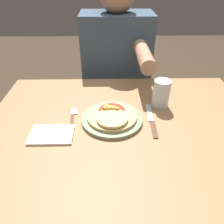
{
  "coord_description": "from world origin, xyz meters",
  "views": [
    {
      "loc": [
        -0.06,
        -0.65,
        1.28
      ],
      "look_at": [
        -0.05,
        0.04,
        0.8
      ],
      "focal_mm": 35.0,
      "sensor_mm": 36.0,
      "label": 1
    }
  ],
  "objects_px": {
    "fork": "(73,119)",
    "knife": "(152,120)",
    "drinking_glass": "(161,94)",
    "plate": "(112,119)",
    "pizza": "(112,116)",
    "person_diner": "(117,71)",
    "dining_table": "(124,149)"
  },
  "relations": [
    {
      "from": "fork",
      "to": "knife",
      "type": "height_order",
      "value": "same"
    },
    {
      "from": "plate",
      "to": "drinking_glass",
      "type": "relative_size",
      "value": 1.98
    },
    {
      "from": "plate",
      "to": "pizza",
      "type": "bearing_deg",
      "value": -97.8
    },
    {
      "from": "plate",
      "to": "knife",
      "type": "bearing_deg",
      "value": -2.67
    },
    {
      "from": "knife",
      "to": "drinking_glass",
      "type": "xyz_separation_m",
      "value": [
        0.05,
        0.11,
        0.06
      ]
    },
    {
      "from": "knife",
      "to": "person_diner",
      "type": "relative_size",
      "value": 0.18
    },
    {
      "from": "plate",
      "to": "drinking_glass",
      "type": "height_order",
      "value": "drinking_glass"
    },
    {
      "from": "drinking_glass",
      "to": "knife",
      "type": "bearing_deg",
      "value": -116.01
    },
    {
      "from": "plate",
      "to": "pizza",
      "type": "distance_m",
      "value": 0.02
    },
    {
      "from": "drinking_glass",
      "to": "fork",
      "type": "bearing_deg",
      "value": -165.92
    },
    {
      "from": "dining_table",
      "to": "plate",
      "type": "xyz_separation_m",
      "value": [
        -0.05,
        0.04,
        0.13
      ]
    },
    {
      "from": "dining_table",
      "to": "person_diner",
      "type": "xyz_separation_m",
      "value": [
        -0.01,
        0.6,
        0.08
      ]
    },
    {
      "from": "fork",
      "to": "knife",
      "type": "xyz_separation_m",
      "value": [
        0.31,
        -0.02,
        0.0
      ]
    },
    {
      "from": "knife",
      "to": "drinking_glass",
      "type": "height_order",
      "value": "drinking_glass"
    },
    {
      "from": "fork",
      "to": "person_diner",
      "type": "bearing_deg",
      "value": 70.39
    },
    {
      "from": "pizza",
      "to": "fork",
      "type": "bearing_deg",
      "value": 175.04
    },
    {
      "from": "pizza",
      "to": "person_diner",
      "type": "height_order",
      "value": "person_diner"
    },
    {
      "from": "plate",
      "to": "pizza",
      "type": "height_order",
      "value": "pizza"
    },
    {
      "from": "dining_table",
      "to": "knife",
      "type": "distance_m",
      "value": 0.17
    },
    {
      "from": "dining_table",
      "to": "pizza",
      "type": "xyz_separation_m",
      "value": [
        -0.05,
        0.04,
        0.15
      ]
    },
    {
      "from": "plate",
      "to": "knife",
      "type": "distance_m",
      "value": 0.16
    },
    {
      "from": "pizza",
      "to": "knife",
      "type": "height_order",
      "value": "pizza"
    },
    {
      "from": "fork",
      "to": "drinking_glass",
      "type": "relative_size",
      "value": 1.46
    },
    {
      "from": "pizza",
      "to": "drinking_glass",
      "type": "distance_m",
      "value": 0.24
    },
    {
      "from": "dining_table",
      "to": "drinking_glass",
      "type": "distance_m",
      "value": 0.28
    },
    {
      "from": "dining_table",
      "to": "pizza",
      "type": "height_order",
      "value": "pizza"
    },
    {
      "from": "pizza",
      "to": "drinking_glass",
      "type": "bearing_deg",
      "value": 26.62
    },
    {
      "from": "fork",
      "to": "knife",
      "type": "bearing_deg",
      "value": -3.23
    },
    {
      "from": "plate",
      "to": "person_diner",
      "type": "distance_m",
      "value": 0.56
    },
    {
      "from": "dining_table",
      "to": "person_diner",
      "type": "bearing_deg",
      "value": 90.77
    },
    {
      "from": "fork",
      "to": "knife",
      "type": "relative_size",
      "value": 0.8
    },
    {
      "from": "fork",
      "to": "knife",
      "type": "distance_m",
      "value": 0.31
    }
  ]
}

